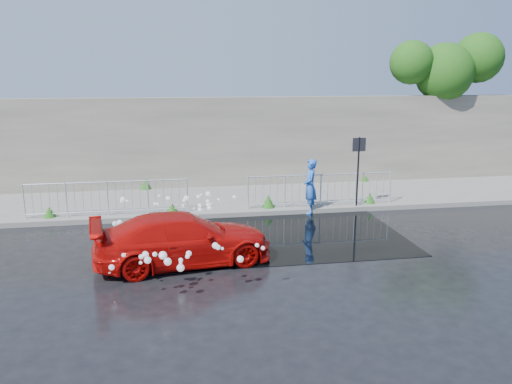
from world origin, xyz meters
TOP-DOWN VIEW (x-y plane):
  - ground at (0.00, 0.00)m, footprint 90.00×90.00m
  - pavement at (0.00, 5.00)m, footprint 30.00×4.00m
  - curb at (0.00, 3.00)m, footprint 30.00×0.25m
  - retaining_wall at (0.00, 7.20)m, footprint 30.00×0.60m
  - puddle at (0.50, 1.00)m, footprint 8.00×5.00m
  - sign_post at (4.20, 3.10)m, footprint 0.45×0.06m
  - tree at (9.67, 7.42)m, footprint 4.95×2.45m
  - railing_left at (-4.00, 3.35)m, footprint 5.05×0.05m
  - railing_right at (3.00, 3.35)m, footprint 5.05×0.05m
  - weeds at (-0.28, 4.51)m, footprint 12.17×3.93m
  - water_spray at (-1.86, -0.14)m, footprint 3.51×5.51m
  - red_car at (-1.73, -0.89)m, footprint 4.52×2.40m
  - person at (2.53, 3.00)m, footprint 0.54×0.73m

SIDE VIEW (x-z plane):
  - ground at x=0.00m, z-range 0.00..0.00m
  - puddle at x=0.50m, z-range 0.00..0.01m
  - pavement at x=0.00m, z-range 0.00..0.15m
  - curb at x=0.00m, z-range 0.00..0.16m
  - weeds at x=-0.28m, z-range 0.12..0.55m
  - red_car at x=-1.73m, z-range 0.00..1.25m
  - water_spray at x=-1.86m, z-range 0.20..1.22m
  - railing_left at x=-4.00m, z-range 0.19..1.29m
  - railing_right at x=3.00m, z-range 0.19..1.29m
  - person at x=2.53m, z-range 0.00..1.82m
  - sign_post at x=4.20m, z-range 0.47..2.97m
  - retaining_wall at x=0.00m, z-range 0.15..3.65m
  - tree at x=9.67m, z-range 1.69..7.94m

